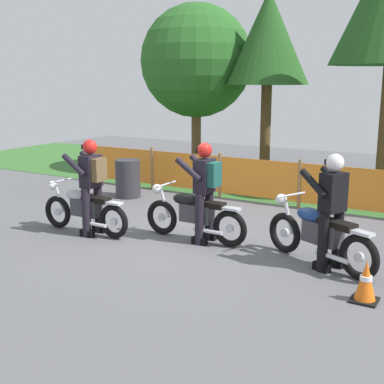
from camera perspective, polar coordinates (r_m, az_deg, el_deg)
The scene contains 13 objects.
ground at distance 9.17m, azimuth 0.18°, elevation -4.76°, with size 24.00×24.00×0.02m, color #5B5B60.
grass_verge at distance 14.22m, azimuth 11.92°, elevation 1.22°, with size 24.00×5.74×0.01m, color #386B2D.
barrier_fence at distance 11.48m, azimuth 7.36°, elevation 1.48°, with size 9.64×0.08×1.05m.
tree_leftmost at distance 15.11m, azimuth 0.49°, elevation 14.31°, with size 3.20×3.20×4.81m.
tree_near_left at distance 14.02m, azimuth 8.47°, elevation 16.47°, with size 2.17×2.17×4.97m.
motorcycle_lead at distance 8.72m, azimuth 0.20°, elevation -2.51°, with size 1.97×0.58×0.93m.
motorcycle_trailing at distance 9.34m, azimuth -11.93°, elevation -1.85°, with size 1.92×0.56×0.91m.
motorcycle_third at distance 7.79m, azimuth 13.91°, elevation -4.57°, with size 1.92×0.99×0.97m.
rider_lead at distance 8.50m, azimuth 1.44°, elevation 0.56°, with size 0.68×0.55×1.69m.
rider_trailing at distance 9.09m, azimuth -11.09°, elevation 1.11°, with size 0.67×0.54×1.69m.
rider_third at distance 7.55m, azimuth 15.23°, elevation -1.66°, with size 0.70×0.69×1.69m.
traffic_cone at distance 6.76m, azimuth 18.74°, elevation -9.40°, with size 0.32×0.32×0.53m.
spare_drum at distance 12.03m, azimuth -7.14°, elevation 1.50°, with size 0.58×0.58×0.88m, color #2D2D33.
Camera 1 is at (4.46, -7.54, 2.70)m, focal length 48.01 mm.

